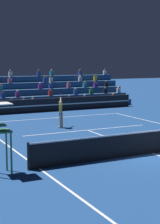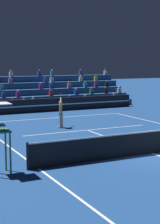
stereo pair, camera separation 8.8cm
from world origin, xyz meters
TOP-DOWN VIEW (x-y plane):
  - ground_plane at (0.00, 0.00)m, footprint 120.00×120.00m
  - court_lines at (0.00, 0.00)m, footprint 11.10×23.90m
  - tennis_net at (0.00, 0.00)m, footprint 12.00×0.10m
  - sponsor_banner_wall at (0.00, 15.42)m, footprint 18.00×0.26m
  - bleacher_stand at (0.01, 19.22)m, footprint 19.81×4.75m
  - umpire_chair at (-7.03, -0.00)m, footprint 0.76×0.84m
  - tennis_player at (-1.09, 7.96)m, footprint 0.72×1.30m
  - tennis_ball at (-0.49, 2.13)m, footprint 0.07×0.07m

SIDE VIEW (x-z plane):
  - ground_plane at x=0.00m, z-range 0.00..0.00m
  - court_lines at x=0.00m, z-range 0.00..0.01m
  - tennis_ball at x=-0.49m, z-range 0.00..0.07m
  - tennis_net at x=0.00m, z-range -0.01..1.09m
  - sponsor_banner_wall at x=0.00m, z-range 0.00..1.10m
  - tennis_player at x=-1.09m, z-range -0.13..2.08m
  - bleacher_stand at x=0.01m, z-range -0.67..2.71m
  - umpire_chair at x=-7.03m, z-range 0.38..3.05m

